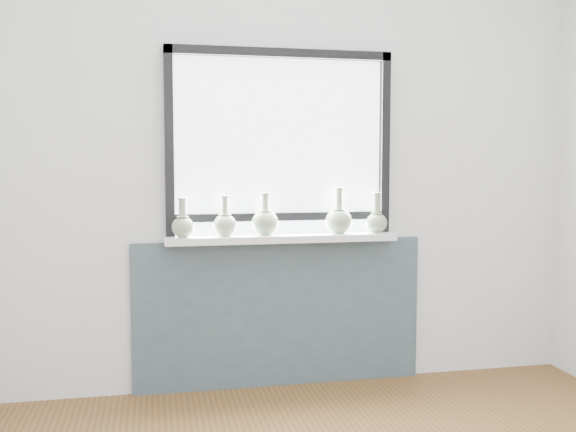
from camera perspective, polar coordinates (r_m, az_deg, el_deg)
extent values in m
cube|color=silver|center=(3.72, -0.82, 4.62)|extent=(3.60, 0.02, 2.60)
cube|color=#41525B|center=(3.80, -0.72, -8.63)|extent=(1.70, 0.03, 0.86)
cube|color=white|center=(3.65, -0.52, -1.99)|extent=(1.32, 0.18, 0.04)
cube|color=black|center=(3.61, -10.52, 6.52)|extent=(0.05, 0.06, 1.05)
cube|color=black|center=(3.85, 8.55, 6.43)|extent=(0.05, 0.06, 1.05)
cube|color=black|center=(3.73, -0.68, 14.27)|extent=(1.30, 0.06, 0.05)
cube|color=black|center=(3.69, -0.67, -0.05)|extent=(1.20, 0.05, 0.04)
cube|color=white|center=(3.70, -0.75, 6.17)|extent=(1.20, 0.01, 1.00)
cylinder|color=#91AB83|center=(3.56, -9.33, -1.83)|extent=(0.06, 0.06, 0.01)
ellipsoid|color=#91AB83|center=(3.56, -9.34, -0.98)|extent=(0.12, 0.12, 0.11)
cone|color=#91AB83|center=(3.55, -9.35, -0.27)|extent=(0.07, 0.07, 0.03)
cylinder|color=#91AB83|center=(3.55, -9.36, 0.56)|extent=(0.04, 0.04, 0.11)
cylinder|color=#91AB83|center=(3.55, -9.37, 1.54)|extent=(0.05, 0.05, 0.01)
cylinder|color=#91AB83|center=(3.60, -5.62, -1.72)|extent=(0.06, 0.06, 0.01)
ellipsoid|color=#91AB83|center=(3.59, -5.63, -0.82)|extent=(0.13, 0.13, 0.12)
cone|color=#91AB83|center=(3.59, -5.64, -0.07)|extent=(0.07, 0.07, 0.03)
cylinder|color=#91AB83|center=(3.59, -5.64, 0.75)|extent=(0.04, 0.04, 0.11)
cylinder|color=#91AB83|center=(3.58, -5.65, 1.72)|extent=(0.05, 0.05, 0.01)
cylinder|color=#91AB83|center=(3.64, -2.04, -1.63)|extent=(0.07, 0.07, 0.01)
ellipsoid|color=#91AB83|center=(3.63, -2.04, -0.59)|extent=(0.15, 0.15, 0.14)
cone|color=#91AB83|center=(3.63, -2.05, 0.26)|extent=(0.08, 0.08, 0.03)
cylinder|color=#91AB83|center=(3.62, -2.05, 1.05)|extent=(0.04, 0.04, 0.11)
cylinder|color=#91AB83|center=(3.62, -2.05, 1.99)|extent=(0.06, 0.06, 0.01)
cylinder|color=#91AB83|center=(3.73, 4.52, -1.49)|extent=(0.07, 0.07, 0.01)
ellipsoid|color=#91AB83|center=(3.72, 4.53, -0.45)|extent=(0.16, 0.16, 0.14)
cone|color=#91AB83|center=(3.72, 4.54, 0.39)|extent=(0.09, 0.09, 0.03)
cylinder|color=#91AB83|center=(3.72, 4.54, 1.35)|extent=(0.04, 0.04, 0.13)
cylinder|color=#91AB83|center=(3.71, 4.55, 2.44)|extent=(0.05, 0.05, 0.01)
cylinder|color=#91AB83|center=(3.79, 7.85, -1.43)|extent=(0.06, 0.06, 0.01)
ellipsoid|color=#91AB83|center=(3.78, 7.86, -0.62)|extent=(0.13, 0.13, 0.12)
cone|color=#91AB83|center=(3.78, 7.87, 0.06)|extent=(0.07, 0.07, 0.03)
cylinder|color=#91AB83|center=(3.77, 7.88, 0.96)|extent=(0.04, 0.04, 0.13)
cylinder|color=#91AB83|center=(3.77, 7.89, 2.00)|extent=(0.05, 0.05, 0.01)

